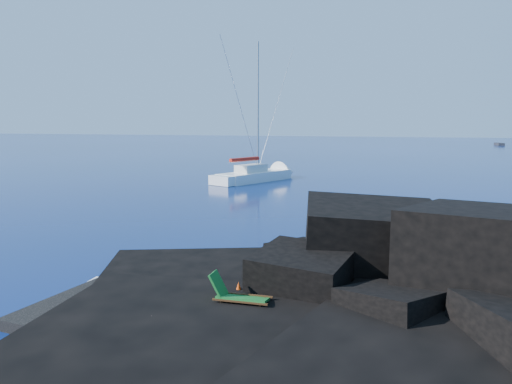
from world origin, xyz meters
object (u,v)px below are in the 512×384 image
(sailboat, at_px, (255,181))
(marker_cone, at_px, (239,290))
(sunbather, at_px, (136,319))
(distant_boat_a, at_px, (499,145))
(deck_chair, at_px, (243,291))

(sailboat, xyz_separation_m, marker_cone, (10.52, -33.91, 0.62))
(sunbather, distance_m, distant_boat_a, 135.87)
(deck_chair, height_order, distant_boat_a, deck_chair)
(deck_chair, height_order, sunbather, deck_chair)
(marker_cone, bearing_deg, sailboat, 107.24)
(deck_chair, relative_size, marker_cone, 3.36)
(sailboat, bearing_deg, distant_boat_a, 91.76)
(deck_chair, relative_size, distant_boat_a, 0.37)
(deck_chair, bearing_deg, marker_cone, 113.76)
(marker_cone, bearing_deg, deck_chair, -63.78)
(deck_chair, xyz_separation_m, distant_boat_a, (25.36, 131.00, -0.96))
(deck_chair, bearing_deg, distant_boat_a, 76.58)
(sailboat, xyz_separation_m, sunbather, (8.50, -36.90, 0.52))
(deck_chair, bearing_deg, sailboat, 105.05)
(sailboat, relative_size, distant_boat_a, 2.92)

